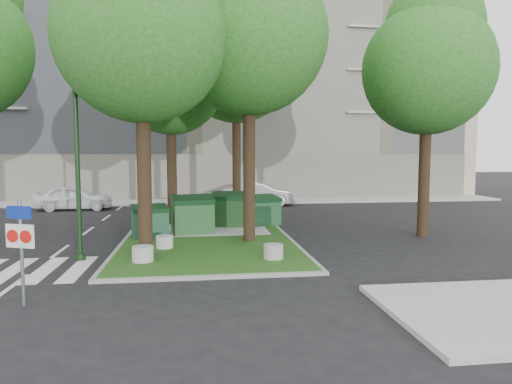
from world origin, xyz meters
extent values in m
plane|color=black|center=(0.00, 0.00, 0.00)|extent=(120.00, 120.00, 0.00)
cube|color=#213F12|center=(0.50, 8.00, 0.06)|extent=(6.00, 16.00, 0.12)
cube|color=gray|center=(0.50, 8.00, 0.05)|extent=(6.30, 16.30, 0.10)
cube|color=#999993|center=(6.50, -3.50, 0.06)|extent=(5.00, 4.00, 0.12)
cube|color=#999993|center=(0.00, 18.50, 0.06)|extent=(42.00, 3.00, 0.12)
cube|color=silver|center=(-3.75, 1.50, 0.01)|extent=(5.00, 3.00, 0.01)
cube|color=tan|center=(0.00, 26.00, 8.00)|extent=(41.00, 12.00, 16.00)
cylinder|color=black|center=(-1.50, 2.50, 3.08)|extent=(0.44, 0.44, 6.16)
sphere|color=#1F5516|center=(-1.50, 2.50, 6.82)|extent=(5.20, 5.20, 5.20)
cylinder|color=black|center=(2.00, 4.50, 3.36)|extent=(0.44, 0.44, 6.72)
sphere|color=#1F5516|center=(2.00, 4.50, 7.44)|extent=(5.60, 5.60, 5.60)
cylinder|color=black|center=(-1.00, 9.00, 2.94)|extent=(0.44, 0.44, 5.88)
sphere|color=#1F5516|center=(-1.00, 9.00, 6.51)|extent=(4.80, 4.80, 4.80)
sphere|color=#1F5516|center=(-0.70, 9.20, 8.19)|extent=(3.60, 3.60, 3.60)
cylinder|color=black|center=(2.20, 12.00, 3.50)|extent=(0.44, 0.44, 7.00)
sphere|color=#1F5516|center=(2.20, 12.00, 7.75)|extent=(5.80, 5.80, 5.80)
sphere|color=#1F5516|center=(2.50, 12.20, 9.75)|extent=(4.35, 4.35, 4.35)
cylinder|color=black|center=(9.00, 5.00, 2.94)|extent=(0.44, 0.44, 5.88)
sphere|color=#1F5516|center=(9.00, 5.00, 6.51)|extent=(5.00, 5.00, 5.00)
sphere|color=#1F5516|center=(9.30, 5.20, 8.19)|extent=(3.75, 3.75, 3.75)
cube|color=#0F3721|center=(-1.67, 5.66, 0.63)|extent=(1.47, 1.17, 1.01)
cube|color=black|center=(-1.67, 5.66, 1.21)|extent=(1.53, 1.24, 0.29)
cube|color=#134116|center=(-0.07, 6.38, 0.74)|extent=(1.74, 1.34, 1.23)
cube|color=black|center=(-0.07, 6.38, 1.45)|extent=(1.81, 1.43, 0.36)
cube|color=black|center=(1.53, 7.93, 0.73)|extent=(1.71, 1.31, 1.22)
cube|color=black|center=(1.53, 7.93, 1.44)|extent=(1.78, 1.39, 0.35)
cube|color=#133F1E|center=(3.00, 7.98, 0.67)|extent=(1.63, 1.35, 1.09)
cube|color=black|center=(3.00, 7.98, 1.30)|extent=(1.69, 1.43, 0.32)
cylinder|color=#A0A19B|center=(-1.50, 1.69, 0.34)|extent=(0.63, 0.63, 0.45)
cylinder|color=#969591|center=(2.40, 1.55, 0.33)|extent=(0.60, 0.60, 0.43)
cylinder|color=#AFB1AB|center=(-0.99, 3.55, 0.32)|extent=(0.57, 0.57, 0.41)
cylinder|color=yellow|center=(2.49, 10.31, 0.50)|extent=(0.43, 0.43, 0.75)
cylinder|color=black|center=(-3.50, 2.60, 2.62)|extent=(0.15, 0.15, 5.24)
cylinder|color=black|center=(-3.50, 2.60, 0.10)|extent=(0.31, 0.31, 0.21)
sphere|color=white|center=(-3.50, 2.60, 5.55)|extent=(0.46, 0.46, 0.46)
cylinder|color=slate|center=(-3.68, -1.61, 1.17)|extent=(0.10, 0.10, 2.33)
cube|color=navy|center=(-3.68, -1.61, 2.05)|extent=(0.58, 0.26, 0.28)
cube|color=white|center=(-3.68, -1.61, 1.54)|extent=(0.67, 0.29, 0.51)
cylinder|color=red|center=(-3.84, -1.61, 1.54)|extent=(0.27, 0.13, 0.28)
cylinder|color=red|center=(-3.51, -1.61, 1.54)|extent=(0.27, 0.13, 0.28)
imported|color=white|center=(-6.95, 15.50, 0.73)|extent=(4.35, 1.88, 1.46)
imported|color=#AEB2B7|center=(3.95, 16.31, 0.74)|extent=(4.59, 1.95, 1.47)
camera|label=1|loc=(0.11, -11.91, 3.34)|focal=32.00mm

